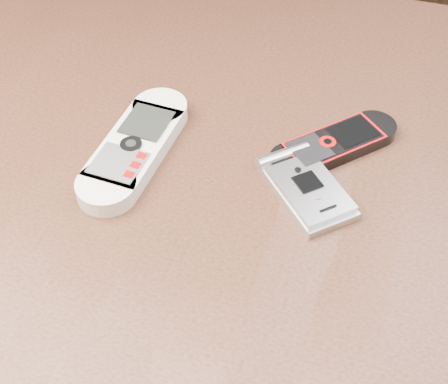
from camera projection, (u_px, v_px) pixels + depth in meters
The scene contains 4 objects.
table at pixel (219, 267), 0.64m from camera, with size 1.20×0.80×0.75m.
nokia_white at pixel (135, 147), 0.60m from camera, with size 0.06×0.17×0.02m, color white.
nokia_black_red at pixel (334, 144), 0.60m from camera, with size 0.04×0.14×0.01m, color black.
motorola_razr at pixel (308, 189), 0.56m from camera, with size 0.05×0.10×0.02m, color silver.
Camera 1 is at (0.12, -0.36, 1.17)m, focal length 50.00 mm.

